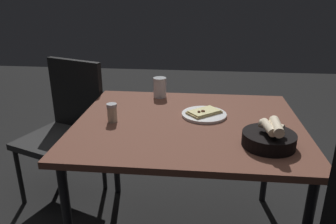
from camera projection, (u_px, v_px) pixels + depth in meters
name	position (u px, v px, depth m)	size (l,w,h in m)	color
dining_table	(188.00, 133.00, 1.66)	(0.93, 1.11, 0.72)	brown
pizza_plate	(204.00, 114.00, 1.70)	(0.23, 0.23, 0.04)	white
bread_basket	(269.00, 138.00, 1.37)	(0.22, 0.22, 0.13)	black
beer_glass	(160.00, 89.00, 1.98)	(0.08, 0.08, 0.12)	silver
pepper_shaker	(112.00, 114.00, 1.62)	(0.05, 0.05, 0.09)	#BFB299
chair_near	(67.00, 123.00, 2.16)	(0.57, 0.57, 0.91)	#2C2C2C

